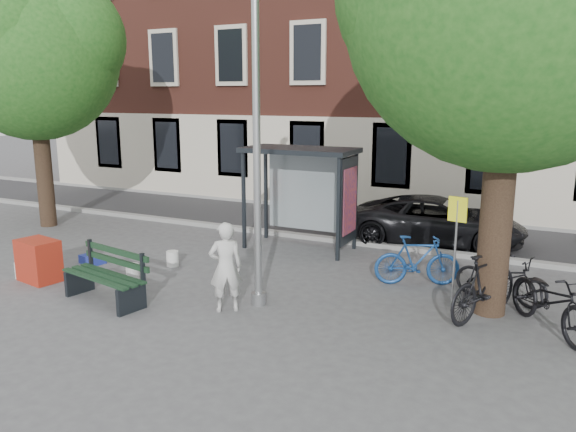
% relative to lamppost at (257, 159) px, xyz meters
% --- Properties ---
extents(ground, '(90.00, 90.00, 0.00)m').
position_rel_lamppost_xyz_m(ground, '(0.00, 0.00, -2.78)').
color(ground, '#4C4C4F').
rests_on(ground, ground).
extents(road, '(40.00, 4.00, 0.01)m').
position_rel_lamppost_xyz_m(road, '(0.00, 7.00, -2.78)').
color(road, '#28282B').
rests_on(road, ground).
extents(curb_near, '(40.00, 0.25, 0.12)m').
position_rel_lamppost_xyz_m(curb_near, '(0.00, 5.00, -2.72)').
color(curb_near, gray).
rests_on(curb_near, ground).
extents(curb_far, '(40.00, 0.25, 0.12)m').
position_rel_lamppost_xyz_m(curb_far, '(0.00, 9.00, -2.72)').
color(curb_far, gray).
rests_on(curb_far, ground).
extents(building_row, '(30.00, 8.00, 14.00)m').
position_rel_lamppost_xyz_m(building_row, '(0.00, 13.00, 4.22)').
color(building_row, brown).
rests_on(building_row, ground).
extents(lamppost, '(0.28, 0.35, 6.11)m').
position_rel_lamppost_xyz_m(lamppost, '(0.00, 0.00, 0.00)').
color(lamppost, '#9EA0A3').
rests_on(lamppost, ground).
extents(tree_left, '(5.18, 4.86, 7.40)m').
position_rel_lamppost_xyz_m(tree_left, '(-8.99, 2.88, 2.43)').
color(tree_left, black).
rests_on(tree_left, ground).
extents(bus_shelter, '(2.85, 1.45, 2.62)m').
position_rel_lamppost_xyz_m(bus_shelter, '(-0.61, 4.11, -0.87)').
color(bus_shelter, '#1E2328').
rests_on(bus_shelter, ground).
extents(painter, '(0.73, 0.70, 1.68)m').
position_rel_lamppost_xyz_m(painter, '(-0.39, -0.52, -1.94)').
color(painter, silver).
rests_on(painter, ground).
extents(bench, '(2.04, 1.01, 1.00)m').
position_rel_lamppost_xyz_m(bench, '(-2.72, -1.12, -2.32)').
color(bench, '#1E2328').
rests_on(bench, ground).
extents(bike_a, '(1.88, 1.04, 0.93)m').
position_rel_lamppost_xyz_m(bike_a, '(4.11, 2.21, -2.32)').
color(bike_a, black).
rests_on(bike_a, ground).
extents(bike_b, '(1.83, 1.15, 1.07)m').
position_rel_lamppost_xyz_m(bike_b, '(2.43, 2.46, -2.25)').
color(bike_b, navy).
rests_on(bike_b, ground).
extents(bike_c, '(1.86, 2.16, 1.12)m').
position_rel_lamppost_xyz_m(bike_c, '(5.00, 1.05, -2.22)').
color(bike_c, black).
rests_on(bike_c, ground).
extents(bike_d, '(1.35, 2.09, 1.22)m').
position_rel_lamppost_xyz_m(bike_d, '(3.92, 1.21, -2.17)').
color(bike_d, black).
rests_on(bike_d, ground).
extents(car_dark, '(4.74, 2.61, 1.26)m').
position_rel_lamppost_xyz_m(car_dark, '(2.11, 6.11, -2.16)').
color(car_dark, black).
rests_on(car_dark, ground).
extents(red_stand, '(1.00, 0.76, 0.90)m').
position_rel_lamppost_xyz_m(red_stand, '(-4.92, -0.81, -2.33)').
color(red_stand, '#A02515').
rests_on(red_stand, ground).
extents(blue_crate, '(0.62, 0.50, 0.20)m').
position_rel_lamppost_xyz_m(blue_crate, '(-4.85, 0.63, -2.68)').
color(blue_crate, '#213097').
rests_on(blue_crate, ground).
extents(bucket_a, '(0.35, 0.35, 0.36)m').
position_rel_lamppost_xyz_m(bucket_a, '(-5.42, -0.87, -2.60)').
color(bucket_a, white).
rests_on(bucket_a, ground).
extents(bucket_b, '(0.31, 0.31, 0.36)m').
position_rel_lamppost_xyz_m(bucket_b, '(-3.00, 1.28, -2.60)').
color(bucket_b, white).
rests_on(bucket_b, ground).
extents(bucket_c, '(0.30, 0.30, 0.36)m').
position_rel_lamppost_xyz_m(bucket_c, '(-3.15, 0.09, -2.60)').
color(bucket_c, silver).
rests_on(bucket_c, ground).
extents(notice_sign, '(0.36, 0.11, 2.08)m').
position_rel_lamppost_xyz_m(notice_sign, '(3.30, 1.67, -1.24)').
color(notice_sign, '#9EA0A3').
rests_on(notice_sign, ground).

